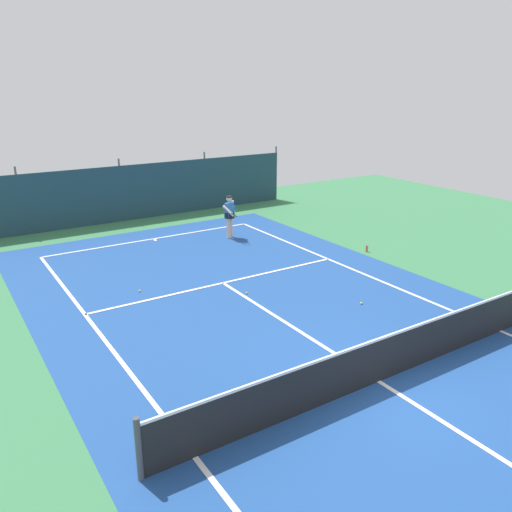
% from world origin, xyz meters
% --- Properties ---
extents(ground_plane, '(36.00, 36.00, 0.00)m').
position_xyz_m(ground_plane, '(0.00, 0.00, 0.00)').
color(ground_plane, '#387A4C').
extents(court_surface, '(11.02, 26.60, 0.01)m').
position_xyz_m(court_surface, '(0.00, 0.00, 0.00)').
color(court_surface, '#1E478C').
rests_on(court_surface, ground).
extents(tennis_net, '(10.12, 0.10, 1.10)m').
position_xyz_m(tennis_net, '(0.00, 0.00, 0.51)').
color(tennis_net, black).
rests_on(tennis_net, ground).
extents(back_fence, '(16.30, 0.98, 2.70)m').
position_xyz_m(back_fence, '(-0.00, 15.72, 0.67)').
color(back_fence, '#1E3D4C').
rests_on(back_fence, ground).
extents(tennis_player, '(0.56, 0.83, 1.64)m').
position_xyz_m(tennis_player, '(2.61, 10.49, 0.96)').
color(tennis_player, beige).
rests_on(tennis_player, ground).
extents(tennis_ball_near_player, '(0.07, 0.07, 0.07)m').
position_xyz_m(tennis_ball_near_player, '(0.16, 5.31, 0.03)').
color(tennis_ball_near_player, '#CCDB33').
rests_on(tennis_ball_near_player, ground).
extents(tennis_ball_midcourt, '(0.07, 0.07, 0.07)m').
position_xyz_m(tennis_ball_midcourt, '(-2.35, 7.10, 0.03)').
color(tennis_ball_midcourt, '#CCDB33').
rests_on(tennis_ball_midcourt, ground).
extents(tennis_ball_by_sideline, '(0.07, 0.07, 0.07)m').
position_xyz_m(tennis_ball_by_sideline, '(2.41, 3.00, 0.03)').
color(tennis_ball_by_sideline, '#CCDB33').
rests_on(tennis_ball_by_sideline, ground).
extents(water_bottle, '(0.08, 0.08, 0.24)m').
position_xyz_m(water_bottle, '(5.82, 6.30, 0.12)').
color(water_bottle, '#D84C38').
rests_on(water_bottle, ground).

